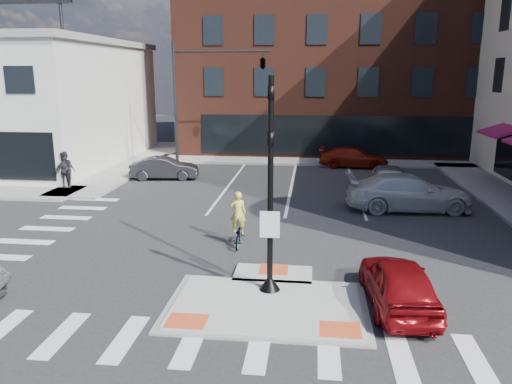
# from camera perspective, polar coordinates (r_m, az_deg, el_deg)

# --- Properties ---
(ground) EXTENTS (120.00, 120.00, 0.00)m
(ground) POSITION_cam_1_polar(r_m,az_deg,el_deg) (14.25, 1.43, -12.16)
(ground) COLOR #28282B
(ground) RESTS_ON ground
(refuge_island) EXTENTS (5.40, 4.65, 0.13)m
(refuge_island) POSITION_cam_1_polar(r_m,az_deg,el_deg) (14.00, 1.33, -12.43)
(refuge_island) COLOR gray
(refuge_island) RESTS_ON ground
(sidewalk_nw) EXTENTS (23.50, 20.50, 0.15)m
(sidewalk_nw) POSITION_cam_1_polar(r_m,az_deg,el_deg) (33.84, -25.51, 1.82)
(sidewalk_nw) COLOR gray
(sidewalk_nw) RESTS_ON ground
(sidewalk_n) EXTENTS (26.00, 3.00, 0.15)m
(sidewalk_n) POSITION_cam_1_polar(r_m,az_deg,el_deg) (35.38, 9.51, 3.42)
(sidewalk_n) COLOR gray
(sidewalk_n) RESTS_ON ground
(building_n) EXTENTS (24.40, 18.40, 15.50)m
(building_n) POSITION_cam_1_polar(r_m,az_deg,el_deg) (44.85, 9.28, 15.45)
(building_n) COLOR #4F2318
(building_n) RESTS_ON ground
(building_far_left) EXTENTS (10.00, 12.00, 10.00)m
(building_far_left) POSITION_cam_1_polar(r_m,az_deg,el_deg) (65.01, 2.07, 12.50)
(building_far_left) COLOR slate
(building_far_left) RESTS_ON ground
(building_far_right) EXTENTS (12.00, 12.00, 12.00)m
(building_far_right) POSITION_cam_1_polar(r_m,az_deg,el_deg) (67.26, 13.63, 13.03)
(building_far_right) COLOR brown
(building_far_right) RESTS_ON ground
(signal_pole) EXTENTS (0.60, 0.60, 5.98)m
(signal_pole) POSITION_cam_1_polar(r_m,az_deg,el_deg) (13.78, 1.63, -2.58)
(signal_pole) COLOR black
(signal_pole) RESTS_ON refuge_island
(mast_arm_signal) EXTENTS (6.10, 2.24, 8.00)m
(mast_arm_signal) POSITION_cam_1_polar(r_m,az_deg,el_deg) (31.13, -2.00, 13.59)
(mast_arm_signal) COLOR black
(mast_arm_signal) RESTS_ON ground
(red_sedan) EXTENTS (1.89, 4.13, 1.37)m
(red_sedan) POSITION_cam_1_polar(r_m,az_deg,el_deg) (14.13, 15.95, -9.90)
(red_sedan) COLOR maroon
(red_sedan) RESTS_ON ground
(white_pickup) EXTENTS (5.81, 2.73, 1.64)m
(white_pickup) POSITION_cam_1_polar(r_m,az_deg,el_deg) (23.84, 17.08, -0.06)
(white_pickup) COLOR silver
(white_pickup) RESTS_ON ground
(bg_car_dark) EXTENTS (4.11, 1.92, 1.30)m
(bg_car_dark) POSITION_cam_1_polar(r_m,az_deg,el_deg) (29.99, -10.42, 2.70)
(bg_car_dark) COLOR #29282D
(bg_car_dark) RESTS_ON ground
(bg_car_silver) EXTENTS (1.94, 4.60, 1.55)m
(bg_car_silver) POSITION_cam_1_polar(r_m,az_deg,el_deg) (27.02, 14.79, 1.56)
(bg_car_silver) COLOR #B7BABF
(bg_car_silver) RESTS_ON ground
(bg_car_red) EXTENTS (4.64, 2.16, 1.31)m
(bg_car_red) POSITION_cam_1_polar(r_m,az_deg,el_deg) (33.85, 11.09, 3.90)
(bg_car_red) COLOR maroon
(bg_car_red) RESTS_ON ground
(cyclist) EXTENTS (0.66, 1.61, 2.03)m
(cyclist) POSITION_cam_1_polar(r_m,az_deg,el_deg) (18.17, -2.06, -4.07)
(cyclist) COLOR #3F3F44
(cyclist) RESTS_ON ground
(pedestrian_a) EXTENTS (1.19, 1.18, 1.93)m
(pedestrian_a) POSITION_cam_1_polar(r_m,az_deg,el_deg) (28.50, -21.01, 2.41)
(pedestrian_a) COLOR black
(pedestrian_a) RESTS_ON sidewalk_nw
(pedestrian_b) EXTENTS (1.09, 0.90, 1.74)m
(pedestrian_b) POSITION_cam_1_polar(r_m,az_deg,el_deg) (28.52, -20.99, 2.21)
(pedestrian_b) COLOR #312C36
(pedestrian_b) RESTS_ON sidewalk_nw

